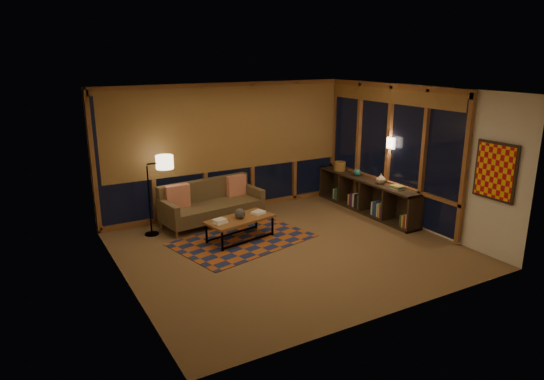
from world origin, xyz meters
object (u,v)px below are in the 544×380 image
coffee_table (240,229)px  bookshelf (366,195)px  floor_lamp (149,197)px  sofa (212,203)px

coffee_table → bookshelf: bearing=-9.0°
floor_lamp → bookshelf: 4.47m
bookshelf → coffee_table: bearing=-177.2°
floor_lamp → coffee_table: bearing=-44.5°
coffee_table → floor_lamp: floor_lamp is taller
bookshelf → floor_lamp: bearing=168.3°
floor_lamp → sofa: bearing=-4.5°
sofa → coffee_table: size_ratio=1.61×
sofa → bookshelf: (3.12, -0.94, -0.05)m
floor_lamp → bookshelf: bearing=-17.7°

